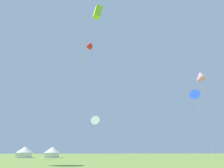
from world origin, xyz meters
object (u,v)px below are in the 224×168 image
kite_red_delta (88,46)px  kite_pink_delta (200,79)px  festival_tent_right (52,152)px  kite_white_diamond (82,61)px  kite_white_delta (96,121)px  kite_lime_box (98,12)px  kite_blue_delta (196,96)px  festival_tent_left (25,151)px

kite_red_delta → kite_pink_delta: (22.92, -22.45, -17.39)m
kite_pink_delta → festival_tent_right: kite_pink_delta is taller
kite_red_delta → kite_white_diamond: bearing=-128.2°
kite_white_delta → kite_red_delta: kite_red_delta is taller
kite_lime_box → kite_blue_delta: 26.24m
kite_pink_delta → kite_blue_delta: 5.46m
kite_pink_delta → kite_lime_box: 25.94m
kite_white_delta → kite_red_delta: 25.04m
kite_red_delta → kite_lime_box: bearing=-89.4°
kite_lime_box → kite_blue_delta: kite_lime_box is taller
kite_white_delta → kite_pink_delta: size_ratio=0.60×
kite_pink_delta → kite_blue_delta: kite_pink_delta is taller
kite_pink_delta → kite_white_diamond: kite_white_diamond is taller
kite_pink_delta → kite_lime_box: kite_lime_box is taller
kite_white_delta → kite_white_diamond: kite_white_diamond is taller
festival_tent_left → festival_tent_right: 7.09m
kite_lime_box → festival_tent_left: bearing=122.1°
kite_blue_delta → kite_lime_box: bearing=-179.4°
kite_blue_delta → kite_white_diamond: bearing=134.8°
kite_white_diamond → kite_lime_box: (1.93, -22.31, 1.42)m
festival_tent_left → kite_white_delta: bearing=-14.9°
kite_lime_box → kite_white_diamond: bearing=94.9°
kite_red_delta → festival_tent_left: (-15.55, 0.78, -32.30)m
kite_white_delta → kite_white_diamond: size_ratio=0.36×
kite_lime_box → festival_tent_left: kite_lime_box is taller
kite_blue_delta → festival_tent_left: kite_blue_delta is taller
kite_white_delta → festival_tent_left: size_ratio=2.44×
kite_white_delta → kite_lime_box: kite_lime_box is taller
kite_white_delta → kite_pink_delta: (20.17, -18.36, 7.16)m
kite_white_delta → festival_tent_right: 14.50m
kite_lime_box → festival_tent_left: size_ratio=6.93×
festival_tent_left → kite_blue_delta: bearing=-34.9°
kite_red_delta → kite_white_diamond: size_ratio=1.19×
kite_pink_delta → kite_lime_box: bearing=-175.0°
kite_white_diamond → festival_tent_left: kite_white_diamond is taller
kite_pink_delta → festival_tent_right: bearing=143.5°
kite_white_delta → festival_tent_left: bearing=165.1°
kite_pink_delta → kite_lime_box: size_ratio=0.59×
kite_red_delta → kite_blue_delta: 38.45m
kite_red_delta → festival_tent_left: size_ratio=8.04×
kite_white_delta → kite_blue_delta: bearing=-48.9°
festival_tent_right → kite_white_delta: bearing=-23.5°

